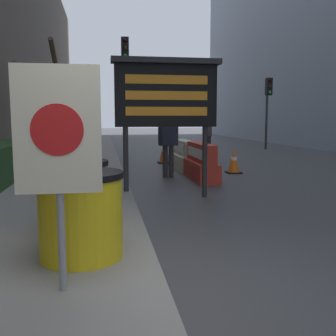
% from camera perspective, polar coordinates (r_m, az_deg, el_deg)
% --- Properties ---
extents(ground_plane, '(120.00, 120.00, 0.00)m').
position_cam_1_polar(ground_plane, '(3.50, -0.06, -18.90)').
color(ground_plane, '#3F3F42').
extents(bare_tree, '(1.64, 1.73, 3.67)m').
position_cam_1_polar(bare_tree, '(12.71, -18.80, 8.43)').
color(bare_tree, '#4C3D2D').
rests_on(bare_tree, sidewalk_left).
extents(barrel_drum_foreground, '(0.85, 0.85, 0.86)m').
position_cam_1_polar(barrel_drum_foreground, '(4.01, -12.53, -6.63)').
color(barrel_drum_foreground, yellow).
rests_on(barrel_drum_foreground, sidewalk_left).
extents(barrel_drum_middle, '(0.85, 0.85, 0.86)m').
position_cam_1_polar(barrel_drum_middle, '(5.05, -13.40, -3.81)').
color(barrel_drum_middle, yellow).
rests_on(barrel_drum_middle, sidewalk_left).
extents(warning_sign, '(0.66, 0.08, 1.79)m').
position_cam_1_polar(warning_sign, '(3.14, -15.68, 3.62)').
color(warning_sign, gray).
rests_on(warning_sign, sidewalk_left).
extents(message_board, '(2.04, 0.36, 2.64)m').
position_cam_1_polar(message_board, '(7.51, -0.30, 10.53)').
color(message_board, '#28282B').
rests_on(message_board, ground_plane).
extents(jersey_barrier_red_striped, '(0.52, 1.88, 0.92)m').
position_cam_1_polar(jersey_barrier_red_striped, '(9.94, 4.83, 0.63)').
color(jersey_barrier_red_striped, red).
rests_on(jersey_barrier_red_striped, ground_plane).
extents(jersey_barrier_cream, '(0.57, 1.94, 0.88)m').
position_cam_1_polar(jersey_barrier_cream, '(11.99, 2.37, 1.69)').
color(jersey_barrier_cream, beige).
rests_on(jersey_barrier_cream, ground_plane).
extents(traffic_cone_near, '(0.40, 0.40, 0.72)m').
position_cam_1_polar(traffic_cone_near, '(11.22, 9.52, 1.04)').
color(traffic_cone_near, black).
rests_on(traffic_cone_near, ground_plane).
extents(traffic_cone_mid, '(0.44, 0.44, 0.79)m').
position_cam_1_polar(traffic_cone_mid, '(13.61, -0.56, 2.36)').
color(traffic_cone_mid, black).
rests_on(traffic_cone_mid, ground_plane).
extents(traffic_cone_far, '(0.34, 0.34, 0.60)m').
position_cam_1_polar(traffic_cone_far, '(13.25, 3.66, 1.80)').
color(traffic_cone_far, black).
rests_on(traffic_cone_far, ground_plane).
extents(traffic_light_near_curb, '(0.28, 0.44, 4.57)m').
position_cam_1_polar(traffic_light_near_curb, '(15.49, -6.24, 13.63)').
color(traffic_light_near_curb, '#2D2D30').
rests_on(traffic_light_near_curb, ground_plane).
extents(traffic_light_far_side, '(0.28, 0.44, 3.50)m').
position_cam_1_polar(traffic_light_far_side, '(20.25, 14.31, 9.86)').
color(traffic_light_far_side, '#2D2D30').
rests_on(traffic_light_far_side, ground_plane).
extents(pedestrian_worker, '(0.46, 0.55, 1.82)m').
position_cam_1_polar(pedestrian_worker, '(14.94, 5.71, 5.39)').
color(pedestrian_worker, '#333338').
rests_on(pedestrian_worker, ground_plane).
extents(pedestrian_passerby, '(0.51, 0.39, 1.73)m').
position_cam_1_polar(pedestrian_passerby, '(10.26, 0.03, 4.32)').
color(pedestrian_passerby, '#333338').
rests_on(pedestrian_passerby, ground_plane).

